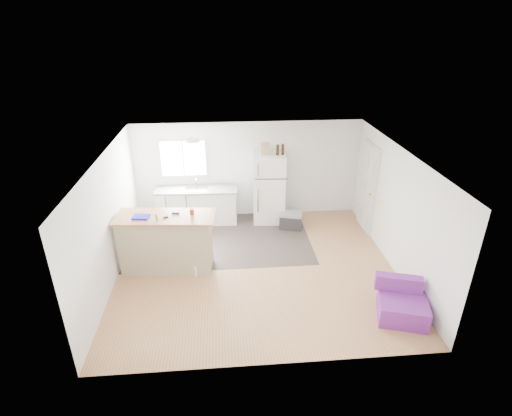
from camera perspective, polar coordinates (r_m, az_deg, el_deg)
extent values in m
cube|color=#AA7447|center=(8.19, 0.10, -8.60)|extent=(5.50, 5.00, 0.01)
cube|color=white|center=(7.12, 0.11, 7.62)|extent=(5.50, 5.00, 0.01)
cube|color=white|center=(9.87, -1.17, 5.44)|extent=(5.50, 0.01, 2.40)
cube|color=white|center=(5.47, 2.46, -12.79)|extent=(5.50, 0.01, 2.40)
cube|color=white|center=(7.86, -20.31, -1.75)|extent=(0.01, 5.00, 2.40)
cube|color=white|center=(8.26, 19.47, -0.25)|extent=(0.01, 5.00, 2.40)
cube|color=#362D28|center=(9.23, -5.09, -4.40)|extent=(4.05, 2.50, 0.00)
cube|color=white|center=(9.78, -10.35, 6.99)|extent=(1.18, 0.04, 0.98)
cube|color=white|center=(9.76, -10.36, 6.96)|extent=(1.05, 0.01, 0.85)
cube|color=white|center=(9.75, -10.37, 6.95)|extent=(0.03, 0.02, 0.85)
cube|color=white|center=(9.63, 15.63, 2.75)|extent=(0.05, 0.82, 2.03)
cube|color=white|center=(9.63, 15.69, 2.78)|extent=(0.03, 0.92, 2.10)
sphere|color=gold|center=(9.34, 16.00, 1.90)|extent=(0.07, 0.07, 0.07)
cylinder|color=white|center=(8.28, -9.05, 9.59)|extent=(0.30, 0.30, 0.07)
cube|color=white|center=(9.89, -8.35, 0.31)|extent=(1.94, 0.67, 0.84)
cube|color=slate|center=(9.72, -8.51, 2.65)|extent=(1.99, 0.71, 0.04)
cube|color=silver|center=(9.69, -8.52, 2.59)|extent=(0.55, 0.43, 0.06)
cube|color=#C6B78F|center=(8.10, -12.66, -4.99)|extent=(1.79, 0.77, 1.12)
cube|color=tan|center=(7.82, -12.82, -1.27)|extent=(1.97, 0.90, 0.05)
cube|color=white|center=(9.69, 1.88, 2.85)|extent=(0.81, 0.76, 1.71)
cube|color=black|center=(9.23, 2.17, 4.16)|extent=(0.75, 0.07, 0.02)
cube|color=silver|center=(9.11, 0.30, 5.39)|extent=(0.03, 0.02, 0.31)
cube|color=silver|center=(9.40, 0.29, 1.08)|extent=(0.03, 0.02, 0.60)
cube|color=#2C2C2E|center=(9.63, 4.97, -1.91)|extent=(0.58, 0.46, 0.34)
cube|color=gray|center=(9.54, 5.01, -0.83)|extent=(0.60, 0.48, 0.07)
cube|color=#7B2D93|center=(7.33, 20.17, -13.30)|extent=(0.96, 0.93, 0.37)
cube|color=#7B2D93|center=(7.34, 19.70, -10.03)|extent=(0.80, 0.40, 0.27)
cube|color=white|center=(8.01, -8.40, -8.72)|extent=(0.16, 0.14, 0.24)
cylinder|color=#1A2AB9|center=(7.93, -8.47, -7.87)|extent=(0.06, 0.06, 0.05)
cylinder|color=green|center=(8.01, -13.28, -4.46)|extent=(0.10, 0.34, 1.27)
sphere|color=beige|center=(8.24, -13.83, -8.63)|extent=(0.15, 0.15, 0.15)
cylinder|color=red|center=(7.74, -9.14, -0.51)|extent=(0.09, 0.09, 0.12)
cube|color=#1416C2|center=(7.84, -16.10, -1.23)|extent=(0.33, 0.26, 0.04)
cube|color=black|center=(7.84, -11.41, -0.71)|extent=(0.15, 0.08, 0.03)
cube|color=black|center=(7.73, -12.81, -1.28)|extent=(0.11, 0.07, 0.03)
cube|color=#9E825A|center=(9.32, 1.29, 8.48)|extent=(0.20, 0.10, 0.30)
cylinder|color=#321B09|center=(9.32, 3.09, 8.30)|extent=(0.09, 0.09, 0.25)
cylinder|color=#321B09|center=(9.36, 3.85, 8.34)|extent=(0.08, 0.08, 0.25)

